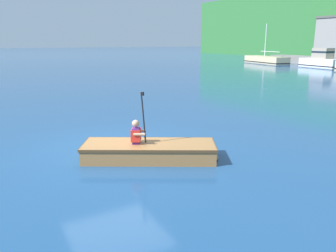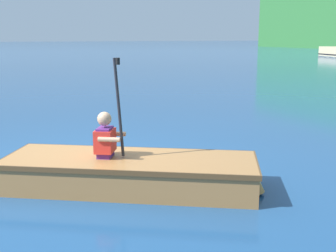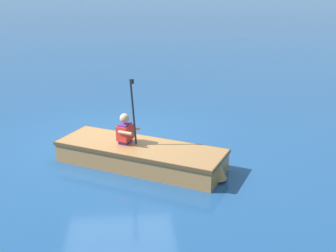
{
  "view_description": "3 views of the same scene",
  "coord_description": "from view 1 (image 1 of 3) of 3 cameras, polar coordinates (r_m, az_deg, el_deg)",
  "views": [
    {
      "loc": [
        7.69,
        -2.68,
        2.66
      ],
      "look_at": [
        1.18,
        0.97,
        0.74
      ],
      "focal_mm": 35.0,
      "sensor_mm": 36.0,
      "label": 1
    },
    {
      "loc": [
        5.86,
        -0.99,
        1.82
      ],
      "look_at": [
        1.18,
        0.97,
        0.74
      ],
      "focal_mm": 45.0,
      "sensor_mm": 36.0,
      "label": 2
    },
    {
      "loc": [
        8.16,
        0.31,
        3.16
      ],
      "look_at": [
        1.18,
        0.97,
        0.74
      ],
      "focal_mm": 45.0,
      "sensor_mm": 36.0,
      "label": 3
    }
  ],
  "objects": [
    {
      "name": "rowboat_foreground",
      "position": [
        7.63,
        -2.98,
        -4.21
      ],
      "size": [
        2.39,
        3.15,
        0.39
      ],
      "color": "#A3703D",
      "rests_on": "ground"
    },
    {
      "name": "moored_boat_dock_east_end",
      "position": [
        39.47,
        25.07,
        10.36
      ],
      "size": [
        4.7,
        2.0,
        2.02
      ],
      "color": "white",
      "rests_on": "ground"
    },
    {
      "name": "person_paddler",
      "position": [
        7.54,
        -5.52,
        -1.18
      ],
      "size": [
        0.44,
        0.44,
        1.19
      ],
      "color": "#592672",
      "rests_on": "rowboat_foreground"
    },
    {
      "name": "moored_boat_dock_west_inner",
      "position": [
        44.31,
        16.67,
        10.97
      ],
      "size": [
        7.26,
        3.29,
        4.86
      ],
      "color": "#CCB789",
      "rests_on": "ground"
    },
    {
      "name": "ground_plane",
      "position": [
        8.57,
        -9.59,
        -3.85
      ],
      "size": [
        300.0,
        300.0,
        0.0
      ],
      "primitive_type": "plane",
      "color": "navy"
    }
  ]
}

